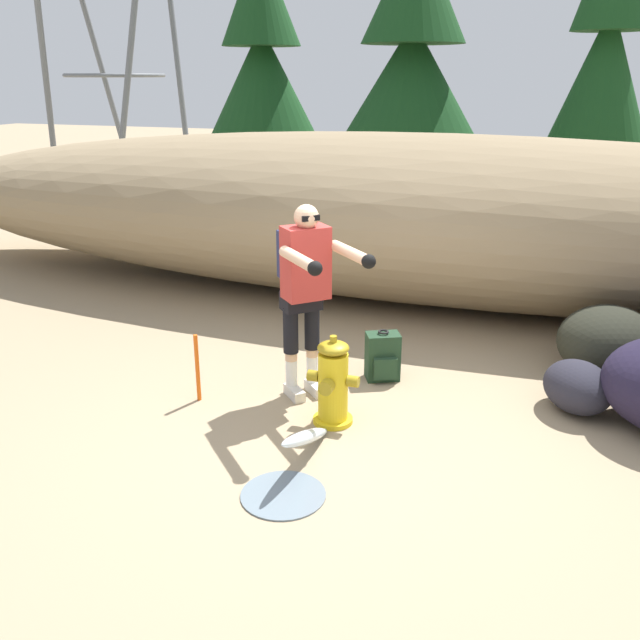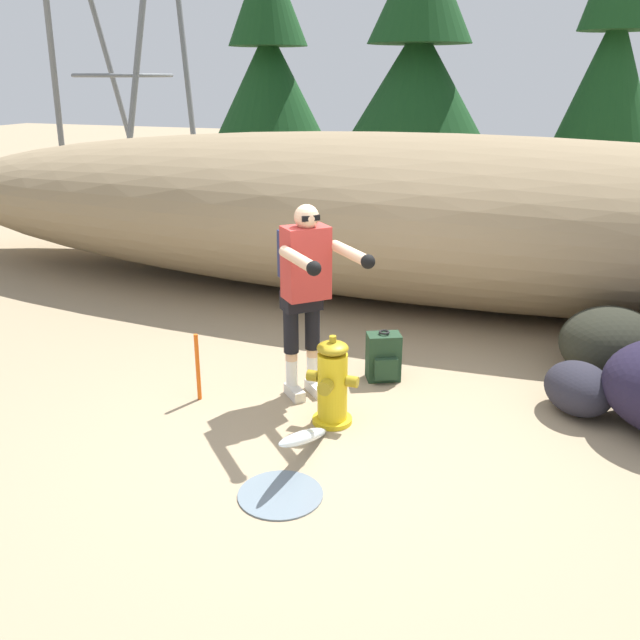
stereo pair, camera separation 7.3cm
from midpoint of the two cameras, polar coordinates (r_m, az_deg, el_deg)
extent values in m
cube|color=#998466|center=(5.49, 0.75, -9.21)|extent=(56.00, 56.00, 0.04)
ellipsoid|color=#897556|center=(8.52, 8.56, 8.50)|extent=(14.82, 3.20, 2.00)
cylinder|color=gold|center=(5.56, 0.70, -8.34)|extent=(0.32, 0.32, 0.04)
cylinder|color=gold|center=(5.43, 0.71, -5.56)|extent=(0.24, 0.24, 0.56)
ellipsoid|color=#9E8419|center=(5.29, 0.73, -2.35)|extent=(0.25, 0.25, 0.10)
cylinder|color=#9E8419|center=(5.26, 0.73, -1.60)|extent=(0.06, 0.06, 0.05)
cylinder|color=#9E8419|center=(5.45, -0.93, -4.69)|extent=(0.09, 0.09, 0.09)
cylinder|color=#9E8419|center=(5.35, 2.40, -5.16)|extent=(0.09, 0.09, 0.09)
cylinder|color=#9E8419|center=(5.26, 0.16, -5.64)|extent=(0.11, 0.09, 0.11)
ellipsoid|color=silver|center=(4.96, -1.58, -9.77)|extent=(0.10, 0.95, 0.47)
cylinder|color=slate|center=(4.70, -3.56, -14.40)|extent=(0.57, 0.57, 0.01)
cube|color=beige|center=(6.02, -0.76, -5.73)|extent=(0.25, 0.26, 0.09)
cylinder|color=white|center=(6.00, -1.01, -4.09)|extent=(0.10, 0.10, 0.24)
cylinder|color=#DBAD89|center=(5.94, -1.02, -2.71)|extent=(0.10, 0.10, 0.07)
cylinder|color=black|center=(5.85, -1.03, -0.55)|extent=(0.13, 0.13, 0.40)
cube|color=beige|center=(5.95, -2.51, -6.09)|extent=(0.25, 0.26, 0.09)
cylinder|color=white|center=(5.93, -2.77, -4.43)|extent=(0.10, 0.10, 0.24)
cylinder|color=#DBAD89|center=(5.87, -2.79, -3.03)|extent=(0.10, 0.10, 0.07)
cylinder|color=black|center=(5.78, -2.83, -0.85)|extent=(0.13, 0.13, 0.40)
cube|color=black|center=(5.73, -1.95, 1.66)|extent=(0.37, 0.37, 0.16)
cube|color=#B2332D|center=(5.55, -1.59, 4.81)|extent=(0.42, 0.42, 0.60)
cube|color=#23284C|center=(5.72, -2.42, 5.57)|extent=(0.31, 0.31, 0.40)
sphere|color=#DBAD89|center=(5.44, -1.54, 8.62)|extent=(0.20, 0.20, 0.20)
cube|color=black|center=(5.37, -1.16, 8.52)|extent=(0.12, 0.12, 0.04)
cylinder|color=#DBAD89|center=(5.28, 2.25, 5.60)|extent=(0.47, 0.48, 0.09)
sphere|color=black|center=(5.05, 3.69, 4.91)|extent=(0.11, 0.11, 0.11)
cylinder|color=#DBAD89|center=(5.10, -2.14, 5.07)|extent=(0.47, 0.48, 0.09)
sphere|color=black|center=(4.86, -0.86, 4.34)|extent=(0.11, 0.11, 0.11)
cube|color=#1E3823|center=(6.25, 4.93, -3.05)|extent=(0.36, 0.31, 0.44)
cube|color=#1E3823|center=(6.16, 5.16, -4.08)|extent=(0.22, 0.15, 0.20)
torus|color=black|center=(6.16, 4.99, -0.99)|extent=(0.10, 0.10, 0.02)
cube|color=black|center=(6.37, 5.45, -2.61)|extent=(0.06, 0.05, 0.37)
cube|color=black|center=(6.34, 3.99, -2.69)|extent=(0.06, 0.05, 0.37)
ellipsoid|color=black|center=(6.80, 22.63, -1.67)|extent=(1.26, 1.27, 0.66)
ellipsoid|color=#25242E|center=(6.04, 20.45, -5.27)|extent=(0.77, 0.82, 0.43)
cylinder|color=#47331E|center=(15.88, -4.78, 12.26)|extent=(0.31, 0.31, 1.11)
cone|color=#143D19|center=(15.74, -4.98, 18.83)|extent=(2.62, 2.62, 2.52)
cylinder|color=#47331E|center=(13.77, 7.11, 11.10)|extent=(0.36, 0.36, 1.16)
cone|color=#143D19|center=(13.62, 7.45, 18.56)|extent=(2.98, 2.98, 2.42)
cylinder|color=#47331E|center=(12.73, 21.29, 9.20)|extent=(0.23, 0.23, 1.16)
cone|color=#143D19|center=(12.56, 22.40, 17.54)|extent=(1.89, 1.89, 2.57)
cylinder|color=slate|center=(21.09, -11.83, 19.42)|extent=(0.93, 0.93, 5.26)
cylinder|color=slate|center=(22.46, -17.75, 18.94)|extent=(0.93, 0.93, 5.26)
cylinder|color=slate|center=(18.93, -15.88, 19.10)|extent=(0.93, 0.93, 5.26)
cylinder|color=slate|center=(20.45, -22.09, 18.45)|extent=(0.93, 0.93, 5.26)
torus|color=slate|center=(20.70, -16.90, 19.01)|extent=(2.74, 2.74, 0.10)
cylinder|color=#E55914|center=(5.89, -10.58, -3.97)|extent=(0.04, 0.04, 0.60)
camera|label=1|loc=(0.04, -90.37, -0.14)|focal=38.22mm
camera|label=2|loc=(0.04, 89.63, 0.14)|focal=38.22mm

